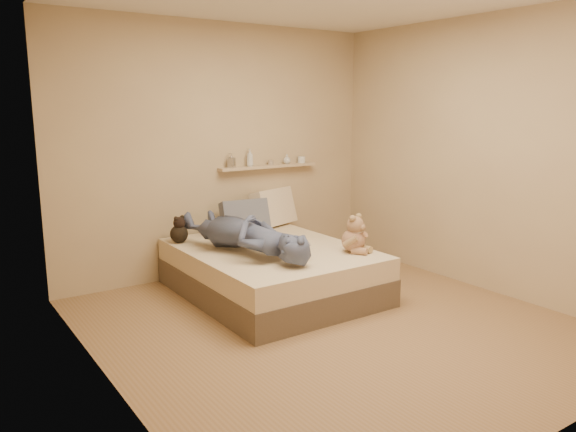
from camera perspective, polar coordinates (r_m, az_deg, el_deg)
room at (r=4.37m, az=4.82°, el=5.06°), size 3.80×3.80×3.80m
bed at (r=5.33m, az=-1.70°, el=-5.60°), size 1.50×1.90×0.45m
game_console at (r=4.79m, az=1.30°, el=-2.86°), size 0.17×0.08×0.06m
teddy_bear at (r=5.12m, az=6.80°, el=-2.08°), size 0.28×0.29×0.35m
dark_plush at (r=5.53m, az=-11.01°, el=-1.51°), size 0.17×0.17×0.27m
pillow_cream at (r=6.21m, az=-1.46°, el=0.86°), size 0.60×0.42×0.43m
pillow_grey at (r=5.87m, az=-4.38°, el=-0.07°), size 0.53×0.30×0.37m
person at (r=5.07m, az=-4.33°, el=-1.77°), size 0.78×1.57×0.36m
wall_shelf at (r=6.20m, az=-1.99°, el=5.05°), size 1.20×0.12×0.03m
shelf_bottles at (r=6.17m, az=-2.34°, el=5.79°), size 1.00×0.12×0.19m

